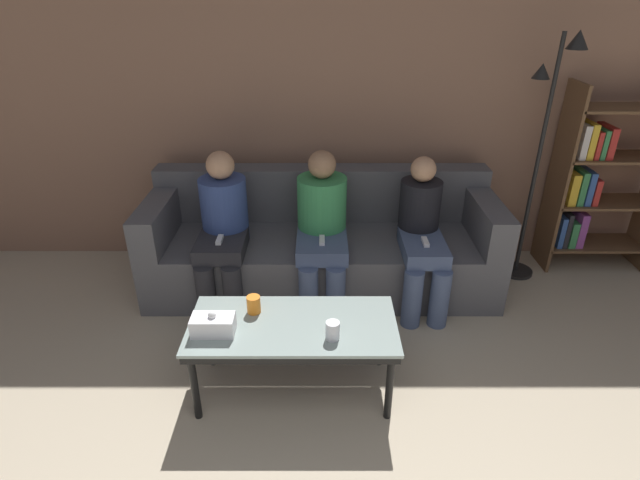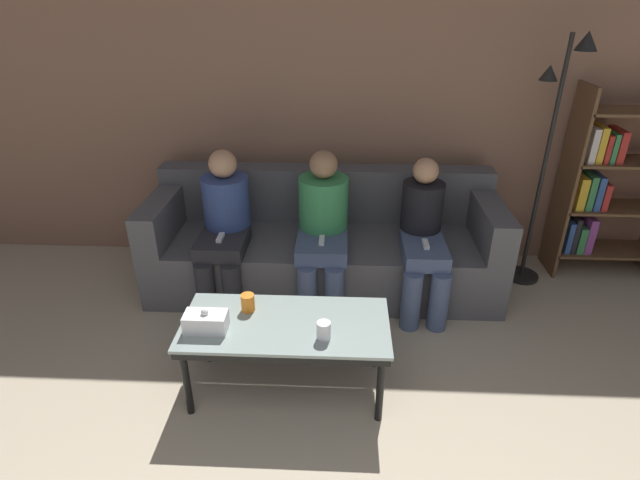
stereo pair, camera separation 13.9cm
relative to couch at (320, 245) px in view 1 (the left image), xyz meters
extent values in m
cube|color=#8C6651|center=(0.00, 0.50, 0.99)|extent=(12.00, 0.06, 2.60)
cube|color=#515156|center=(0.00, -0.06, -0.10)|extent=(2.52, 0.85, 0.41)
cube|color=#515156|center=(0.00, 0.27, 0.31)|extent=(2.52, 0.20, 0.41)
cube|color=#515156|center=(-1.17, -0.06, 0.25)|extent=(0.18, 0.85, 0.29)
cube|color=#515156|center=(1.17, -0.06, 0.25)|extent=(0.18, 0.85, 0.29)
cube|color=#8C9E99|center=(-0.16, -1.17, 0.14)|extent=(1.10, 0.52, 0.02)
cube|color=black|center=(-0.16, -1.17, 0.11)|extent=(1.08, 0.51, 0.04)
cylinder|color=black|center=(-0.66, -1.38, -0.11)|extent=(0.04, 0.04, 0.40)
cylinder|color=black|center=(0.34, -1.38, -0.11)|extent=(0.04, 0.04, 0.40)
cylinder|color=black|center=(-0.66, -0.96, -0.11)|extent=(0.04, 0.04, 0.40)
cylinder|color=black|center=(0.34, -0.96, -0.11)|extent=(0.04, 0.04, 0.40)
cylinder|color=orange|center=(-0.37, -1.07, 0.20)|extent=(0.07, 0.07, 0.10)
cylinder|color=silver|center=(0.05, -1.30, 0.20)|extent=(0.07, 0.07, 0.10)
cube|color=white|center=(-0.56, -1.25, 0.20)|extent=(0.22, 0.12, 0.10)
sphere|color=white|center=(-0.56, -1.25, 0.26)|extent=(0.04, 0.04, 0.04)
cube|color=brown|center=(1.80, 0.27, 0.42)|extent=(0.02, 0.32, 1.45)
cube|color=brown|center=(2.19, 0.27, -0.12)|extent=(0.77, 0.32, 0.02)
cube|color=#33569E|center=(1.88, 0.27, 0.01)|extent=(0.04, 0.24, 0.25)
cube|color=#232328|center=(1.92, 0.27, 0.03)|extent=(0.03, 0.24, 0.29)
cube|color=#38844C|center=(1.98, 0.27, -0.01)|extent=(0.05, 0.24, 0.21)
cube|color=#8E4293|center=(2.03, 0.27, 0.03)|extent=(0.06, 0.24, 0.28)
cube|color=brown|center=(2.19, 0.27, 0.24)|extent=(0.77, 0.32, 0.02)
cube|color=gold|center=(1.89, 0.27, 0.37)|extent=(0.06, 0.24, 0.25)
cube|color=#38844C|center=(1.95, 0.27, 0.38)|extent=(0.05, 0.24, 0.26)
cube|color=#33569E|center=(2.01, 0.27, 0.38)|extent=(0.05, 0.24, 0.26)
cube|color=red|center=(2.07, 0.27, 0.35)|extent=(0.04, 0.24, 0.20)
cube|color=brown|center=(2.19, 0.27, 0.60)|extent=(0.77, 0.32, 0.02)
cube|color=silver|center=(1.88, 0.27, 0.73)|extent=(0.05, 0.24, 0.25)
cube|color=gold|center=(1.94, 0.27, 0.74)|extent=(0.05, 0.24, 0.26)
cube|color=red|center=(1.99, 0.27, 0.71)|extent=(0.03, 0.24, 0.20)
cube|color=#38844C|center=(2.03, 0.27, 0.72)|extent=(0.03, 0.24, 0.21)
cube|color=red|center=(2.08, 0.27, 0.73)|extent=(0.05, 0.24, 0.23)
cube|color=brown|center=(2.19, 0.27, 0.96)|extent=(0.77, 0.32, 0.02)
cylinder|color=black|center=(1.55, 0.12, -0.29)|extent=(0.26, 0.26, 0.02)
cylinder|color=black|center=(1.55, 0.12, 0.59)|extent=(0.03, 0.03, 1.79)
cone|color=black|center=(1.65, 0.12, 1.43)|extent=(0.14, 0.14, 0.12)
cone|color=black|center=(1.47, 0.16, 1.23)|extent=(0.12, 0.12, 0.10)
cylinder|color=#28282D|center=(-0.78, -0.52, -0.10)|extent=(0.13, 0.13, 0.41)
cylinder|color=#28282D|center=(-0.60, -0.52, -0.10)|extent=(0.13, 0.13, 0.41)
cube|color=#28282D|center=(-0.69, -0.31, 0.16)|extent=(0.33, 0.41, 0.10)
cylinder|color=#334784|center=(-0.69, -0.11, 0.34)|extent=(0.33, 0.33, 0.46)
sphere|color=tan|center=(-0.69, -0.11, 0.66)|extent=(0.19, 0.19, 0.19)
cube|color=white|center=(-0.69, -0.35, 0.23)|extent=(0.04, 0.12, 0.02)
cylinder|color=#47567A|center=(-0.09, -0.53, -0.10)|extent=(0.13, 0.13, 0.41)
cylinder|color=#47567A|center=(0.09, -0.53, -0.10)|extent=(0.13, 0.13, 0.41)
cube|color=#47567A|center=(0.00, -0.32, 0.16)|extent=(0.34, 0.42, 0.10)
cylinder|color=#388E51|center=(0.00, -0.11, 0.34)|extent=(0.34, 0.34, 0.47)
sphere|color=#997051|center=(0.00, -0.11, 0.67)|extent=(0.19, 0.19, 0.19)
cube|color=white|center=(0.00, -0.36, 0.23)|extent=(0.04, 0.12, 0.02)
cylinder|color=#47567A|center=(0.60, -0.57, -0.10)|extent=(0.13, 0.13, 0.41)
cylinder|color=#47567A|center=(0.78, -0.57, -0.10)|extent=(0.13, 0.13, 0.41)
cube|color=#47567A|center=(0.69, -0.34, 0.16)|extent=(0.29, 0.46, 0.10)
cylinder|color=black|center=(0.69, -0.11, 0.33)|extent=(0.29, 0.29, 0.44)
sphere|color=tan|center=(0.69, -0.11, 0.64)|extent=(0.17, 0.17, 0.17)
cube|color=white|center=(0.69, -0.38, 0.23)|extent=(0.04, 0.12, 0.02)
camera|label=1|loc=(-0.01, -3.32, 1.75)|focal=28.00mm
camera|label=2|loc=(0.13, -3.31, 1.75)|focal=28.00mm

